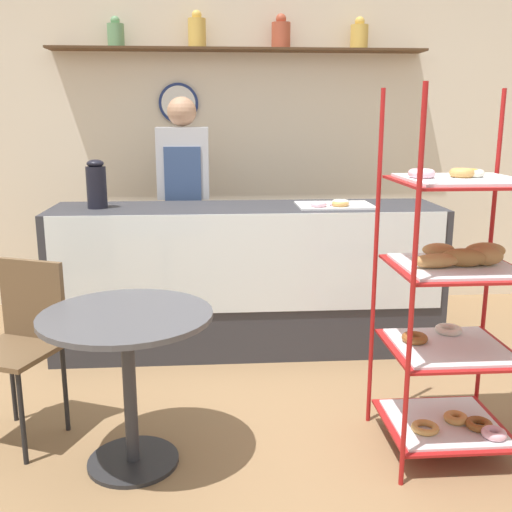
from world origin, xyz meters
The scene contains 9 objects.
ground_plane centered at (0.00, 0.00, 0.00)m, with size 14.00×14.00×0.00m, color olive.
back_wall centered at (0.00, 2.37, 1.36)m, with size 10.00×0.30×2.70m.
display_counter centered at (0.00, 1.25, 0.50)m, with size 2.59×0.63×0.99m.
pastry_rack centered at (0.87, -0.13, 0.76)m, with size 0.61×0.59×1.70m.
person_worker centered at (-0.44, 1.77, 0.95)m, with size 0.38×0.23×1.71m.
cafe_table centered at (-0.62, -0.16, 0.56)m, with size 0.76×0.76×0.73m.
cafe_chair centered at (-1.17, 0.16, 0.55)m, with size 0.50×0.50×0.88m.
coffee_carafe centered at (-0.98, 1.25, 1.14)m, with size 0.13×0.13×0.31m.
donut_tray_counter centered at (0.58, 1.19, 1.00)m, with size 0.50×0.35×0.05m.
Camera 1 is at (-0.23, -2.69, 1.58)m, focal length 42.00 mm.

